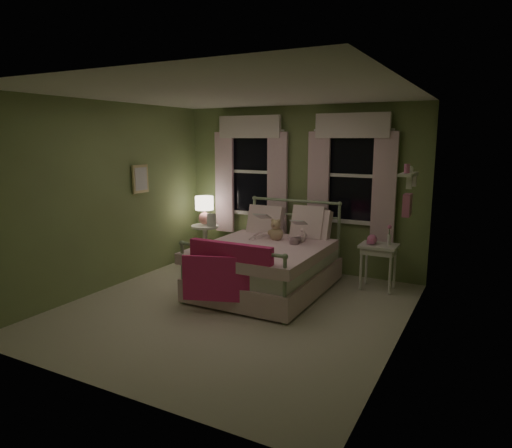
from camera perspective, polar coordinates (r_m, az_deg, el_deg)
The scene contains 18 objects.
room_shell at distance 5.45m, azimuth -3.06°, elevation 2.25°, with size 4.20×4.20×4.20m.
bed at distance 6.36m, azimuth 1.47°, elevation -5.04°, with size 1.58×2.04×1.18m.
pink_throw at distance 5.44m, azimuth -3.36°, elevation -5.21°, with size 1.10×0.40×0.71m.
child_left at distance 6.74m, azimuth 0.96°, elevation 0.74°, with size 0.27×0.18×0.73m, color #F7D1DD.
child_right at distance 6.51m, azimuth 5.35°, elevation 0.22°, with size 0.34×0.27×0.71m, color #F7D1DD.
book_left at distance 6.51m, azimuth -0.04°, elevation 0.64°, with size 0.20×0.27×0.03m, color beige.
book_right at distance 6.28m, azimuth 4.48°, elevation -0.16°, with size 0.20×0.27×0.02m, color beige.
teddy_bear at distance 6.50m, azimuth 2.52°, elevation -0.92°, with size 0.24×0.20×0.32m.
nightstand_left at distance 7.80m, azimuth -6.39°, elevation -1.82°, with size 0.46×0.46×0.65m.
table_lamp at distance 7.70m, azimuth -6.47°, elevation 2.07°, with size 0.31×0.31×0.48m.
book_nightstand at distance 7.63m, azimuth -6.14°, elevation -0.26°, with size 0.16×0.22×0.02m, color beige.
nightstand_right at distance 6.57m, azimuth 15.09°, elevation -3.33°, with size 0.50×0.40×0.64m.
pink_toy at distance 6.55m, azimuth 14.29°, elevation -1.91°, with size 0.14×0.19×0.14m.
bud_vase at distance 6.54m, azimuth 16.31°, elevation -1.30°, with size 0.06×0.06×0.28m.
window_left at distance 7.59m, azimuth -0.71°, elevation 7.08°, with size 1.34×0.13×1.96m.
window_right at distance 6.94m, azimuth 11.79°, elevation 6.52°, with size 1.34×0.13×1.96m.
wall_shelf at distance 5.43m, azimuth 18.47°, elevation 4.06°, with size 0.15×0.50×0.60m.
framed_picture at distance 7.07m, azimuth -14.25°, elevation 5.49°, with size 0.03×0.32×0.42m.
Camera 1 is at (2.77, -4.63, 2.10)m, focal length 32.00 mm.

